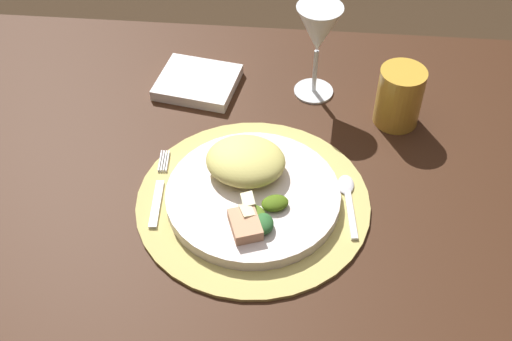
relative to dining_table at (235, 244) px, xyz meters
name	(u,v)px	position (x,y,z in m)	size (l,w,h in m)	color
dining_table	(235,244)	(0.00, 0.00, 0.00)	(1.13, 0.86, 0.71)	#381F11
placemat	(253,202)	(0.04, -0.04, 0.16)	(0.36, 0.36, 0.01)	tan
dinner_plate	(253,196)	(0.04, -0.04, 0.18)	(0.26, 0.26, 0.02)	silver
pasta_serving	(246,161)	(0.02, 0.00, 0.21)	(0.12, 0.11, 0.04)	#D5CB69
salad_greens	(262,214)	(0.05, -0.09, 0.19)	(0.08, 0.08, 0.02)	#4F701D
bread_piece	(245,225)	(0.03, -0.12, 0.19)	(0.06, 0.04, 0.02)	tan
fork	(159,191)	(-0.11, -0.04, 0.17)	(0.02, 0.16, 0.00)	silver
spoon	(347,193)	(0.18, -0.02, 0.17)	(0.03, 0.13, 0.01)	silver
napkin	(198,82)	(-0.09, 0.23, 0.17)	(0.14, 0.12, 0.02)	white
wine_glass	(318,32)	(0.12, 0.23, 0.29)	(0.08, 0.08, 0.18)	silver
amber_tumbler	(399,97)	(0.26, 0.17, 0.21)	(0.08, 0.08, 0.10)	gold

